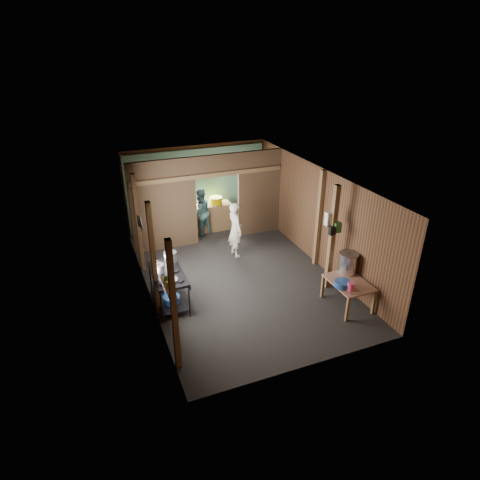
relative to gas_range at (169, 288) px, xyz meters
name	(u,v)px	position (x,y,z in m)	size (l,w,h in m)	color
floor	(237,275)	(1.88, 0.59, -0.41)	(4.50, 7.00, 0.00)	#262626
ceiling	(237,178)	(1.88, 0.59, 2.19)	(4.50, 7.00, 0.00)	#4A463F
wall_back	(197,186)	(1.88, 4.09, 0.89)	(4.50, 0.00, 2.60)	brown
wall_front	(311,308)	(1.88, -2.91, 0.89)	(4.50, 0.00, 2.60)	brown
wall_left	(144,245)	(-0.37, 0.59, 0.89)	(0.00, 7.00, 2.60)	brown
wall_right	(317,216)	(4.13, 0.59, 0.89)	(0.00, 7.00, 2.60)	brown
partition_left	(164,206)	(0.55, 2.79, 0.89)	(1.85, 0.10, 2.60)	#433322
partition_right	(259,193)	(3.46, 2.79, 0.89)	(1.35, 0.10, 2.60)	#433322
partition_header	(217,165)	(2.13, 2.79, 1.89)	(1.30, 0.10, 0.60)	#433322
turquoise_panel	(197,189)	(1.88, 4.03, 0.84)	(4.40, 0.06, 2.50)	#69A4A6
back_counter	(212,217)	(2.18, 3.54, 0.02)	(1.20, 0.50, 0.85)	brown
wall_clock	(204,168)	(2.13, 3.99, 1.49)	(0.20, 0.20, 0.03)	silver
post_left_a	(174,307)	(-0.30, -2.01, 0.89)	(0.10, 0.12, 2.60)	brown
post_left_b	(154,260)	(-0.30, -0.21, 0.89)	(0.10, 0.12, 2.60)	brown
post_left_c	(138,224)	(-0.30, 1.79, 0.89)	(0.10, 0.12, 2.60)	brown
post_right	(319,219)	(4.06, 0.39, 0.89)	(0.10, 0.12, 2.60)	brown
post_free	(332,239)	(3.73, -0.71, 0.89)	(0.12, 0.12, 2.60)	brown
cross_beam	(209,175)	(1.88, 2.74, 1.64)	(4.40, 0.12, 0.12)	brown
pan_lid_big	(141,223)	(-0.33, 0.99, 1.24)	(0.34, 0.34, 0.03)	slate
pan_lid_small	(139,221)	(-0.33, 1.39, 1.14)	(0.30, 0.30, 0.03)	black
wall_shelf	(169,287)	(-0.27, -1.51, 0.99)	(0.14, 0.80, 0.03)	brown
jar_white	(171,291)	(-0.27, -1.76, 1.06)	(0.07, 0.07, 0.10)	silver
jar_yellow	(168,284)	(-0.27, -1.51, 1.06)	(0.08, 0.08, 0.10)	#B5A700
jar_green	(166,278)	(-0.27, -1.29, 1.06)	(0.06, 0.06, 0.10)	#307D34
bag_white	(330,219)	(3.68, -0.63, 1.37)	(0.22, 0.15, 0.32)	silver
bag_green	(337,227)	(3.80, -0.77, 1.19)	(0.16, 0.12, 0.24)	#307D34
bag_black	(332,231)	(3.66, -0.79, 1.14)	(0.14, 0.10, 0.20)	black
gas_range	(169,288)	(0.00, 0.00, 0.00)	(0.71, 1.39, 0.82)	black
prep_table	(347,294)	(3.71, -1.54, -0.10)	(0.76, 1.05, 0.62)	#A27859
stove_pot_large	(171,258)	(0.17, 0.39, 0.54)	(0.30, 0.30, 0.31)	silver
stove_pot_med	(159,269)	(-0.17, 0.09, 0.50)	(0.24, 0.24, 0.21)	silver
stove_saucepan	(156,263)	(-0.17, 0.44, 0.45)	(0.15, 0.15, 0.09)	silver
frying_pan	(171,280)	(0.00, -0.37, 0.43)	(0.29, 0.51, 0.07)	slate
blue_tub_front	(171,299)	(0.00, -0.20, -0.17)	(0.38, 0.38, 0.16)	#25509E
blue_tub_back	(167,290)	(0.00, 0.23, -0.19)	(0.30, 0.30, 0.12)	#25509E
stock_pot	(348,263)	(3.91, -1.17, 0.45)	(0.44, 0.44, 0.51)	silver
wash_basin	(342,284)	(3.46, -1.65, 0.27)	(0.35, 0.35, 0.13)	#25509E
pink_bucket	(351,286)	(3.53, -1.83, 0.30)	(0.15, 0.15, 0.18)	#F54F88
knife	(356,293)	(3.57, -1.99, 0.22)	(0.30, 0.04, 0.01)	silver
yellow_tub	(216,200)	(2.33, 3.54, 0.55)	(0.39, 0.39, 0.22)	#B5A700
cook	(235,230)	(2.25, 1.67, 0.37)	(0.56, 0.37, 1.55)	silver
worker_back	(200,212)	(1.74, 3.31, 0.33)	(0.72, 0.56, 1.48)	teal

